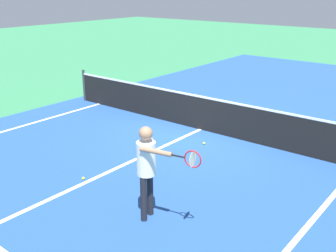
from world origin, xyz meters
name	(u,v)px	position (x,y,z in m)	size (l,w,h in m)	color
ground_plane	(200,129)	(0.00, 0.00, 0.00)	(60.00, 60.00, 0.00)	#337F51
court_surface_inbounds	(200,129)	(0.00, 0.00, 0.00)	(10.62, 24.40, 0.00)	#234C93
line_center_service	(118,167)	(0.00, -3.20, 0.00)	(0.10, 6.40, 0.01)	white
net	(201,112)	(0.00, 0.00, 0.49)	(9.74, 0.09, 1.07)	#33383D
player_near	(148,163)	(1.86, -4.31, 1.03)	(1.22, 0.41, 1.65)	black
tennis_ball_near_net	(204,143)	(0.72, -0.88, 0.03)	(0.07, 0.07, 0.07)	#CCE033
tennis_ball_mid_court	(83,178)	(-0.13, -4.07, 0.03)	(0.07, 0.07, 0.07)	#CCE033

